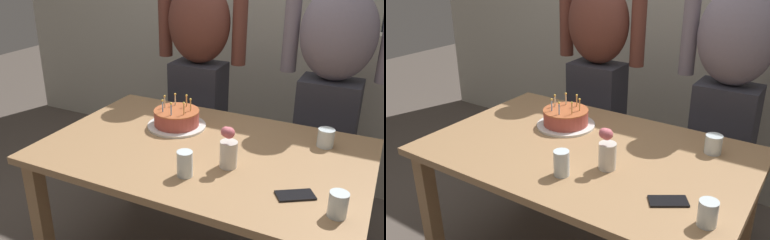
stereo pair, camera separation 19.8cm
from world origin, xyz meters
TOP-DOWN VIEW (x-y plane):
  - dining_table at (0.00, 0.00)m, footprint 1.50×0.96m
  - birthday_cake at (-0.23, 0.16)m, footprint 0.31×0.31m
  - water_glass_near at (0.64, -0.27)m, footprint 0.07×0.07m
  - water_glass_far at (0.04, -0.26)m, footprint 0.07×0.07m
  - water_glass_side at (0.50, 0.28)m, footprint 0.08×0.08m
  - cell_phone at (0.48, -0.21)m, footprint 0.16×0.14m
  - flower_vase at (0.17, -0.12)m, footprint 0.08×0.08m
  - person_man_bearded at (-0.40, 0.77)m, footprint 0.61×0.27m
  - person_woman_cardigan at (0.43, 0.77)m, footprint 0.61×0.27m

SIDE VIEW (x-z plane):
  - dining_table at x=0.00m, z-range 0.27..1.01m
  - cell_phone at x=0.48m, z-range 0.74..0.75m
  - birthday_cake at x=-0.23m, z-range 0.70..0.86m
  - water_glass_side at x=0.50m, z-range 0.74..0.83m
  - water_glass_near at x=0.64m, z-range 0.74..0.83m
  - water_glass_far at x=0.04m, z-range 0.74..0.85m
  - flower_vase at x=0.17m, z-range 0.73..0.92m
  - person_man_bearded at x=-0.40m, z-range 0.04..1.70m
  - person_woman_cardigan at x=0.43m, z-range 0.04..1.70m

